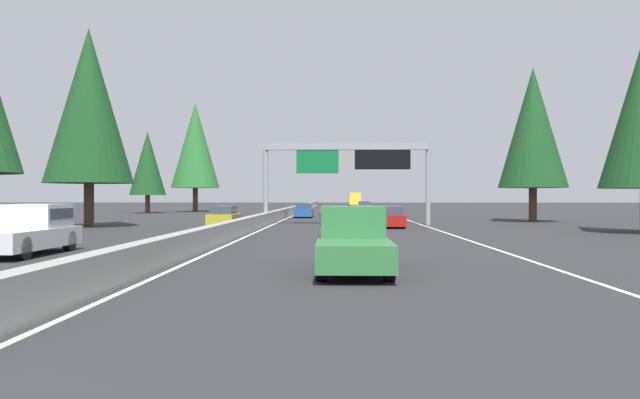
# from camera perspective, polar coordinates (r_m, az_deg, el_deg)

# --- Properties ---
(ground_plane) EXTENTS (320.00, 320.00, 0.00)m
(ground_plane) POSITION_cam_1_polar(r_m,az_deg,el_deg) (65.47, -2.98, -1.61)
(ground_plane) COLOR #262628
(median_barrier) EXTENTS (180.00, 0.56, 0.90)m
(median_barrier) POSITION_cam_1_polar(r_m,az_deg,el_deg) (85.42, -2.15, -0.86)
(median_barrier) COLOR gray
(median_barrier) RESTS_ON ground
(shoulder_stripe_right) EXTENTS (160.00, 0.16, 0.01)m
(shoulder_stripe_right) POSITION_cam_1_polar(r_m,az_deg,el_deg) (75.54, 6.36, -1.35)
(shoulder_stripe_right) COLOR silver
(shoulder_stripe_right) RESTS_ON ground
(shoulder_stripe_median) EXTENTS (160.00, 0.16, 0.01)m
(shoulder_stripe_median) POSITION_cam_1_polar(r_m,az_deg,el_deg) (75.42, -2.20, -1.35)
(shoulder_stripe_median) COLOR silver
(shoulder_stripe_median) RESTS_ON ground
(sign_gantry_overhead) EXTENTS (0.50, 12.68, 6.20)m
(sign_gantry_overhead) POSITION_cam_1_polar(r_m,az_deg,el_deg) (48.29, 2.62, 3.58)
(sign_gantry_overhead) COLOR gray
(sign_gantry_overhead) RESTS_ON ground
(pickup_near_right) EXTENTS (5.60, 2.00, 1.86)m
(pickup_near_right) POSITION_cam_1_polar(r_m,az_deg,el_deg) (18.38, 2.97, -3.59)
(pickup_near_right) COLOR #2D6B38
(pickup_near_right) RESTS_ON ground
(sedan_mid_right) EXTENTS (4.40, 1.80, 1.47)m
(sedan_mid_right) POSITION_cam_1_polar(r_m,az_deg,el_deg) (44.07, 6.30, -1.64)
(sedan_mid_right) COLOR maroon
(sedan_mid_right) RESTS_ON ground
(sedan_mid_center) EXTENTS (4.40, 1.80, 1.47)m
(sedan_mid_center) POSITION_cam_1_polar(r_m,az_deg,el_deg) (64.44, -1.48, -1.03)
(sedan_mid_center) COLOR #1E4793
(sedan_mid_center) RESTS_ON ground
(sedan_distant_a) EXTENTS (4.40, 1.80, 1.47)m
(sedan_distant_a) POSITION_cam_1_polar(r_m,az_deg,el_deg) (88.73, 3.98, -0.67)
(sedan_distant_a) COLOR #AD931E
(sedan_distant_a) RESTS_ON ground
(box_truck_distant_b) EXTENTS (8.50, 2.40, 2.95)m
(box_truck_distant_b) POSITION_cam_1_polar(r_m,az_deg,el_deg) (133.51, 3.11, 0.05)
(box_truck_distant_b) COLOR gold
(box_truck_distant_b) RESTS_ON ground
(oncoming_near) EXTENTS (5.60, 2.00, 1.86)m
(oncoming_near) POSITION_cam_1_polar(r_m,az_deg,el_deg) (25.99, -24.59, -2.48)
(oncoming_near) COLOR silver
(oncoming_near) RESTS_ON ground
(oncoming_far) EXTENTS (4.40, 1.80, 1.47)m
(oncoming_far) POSITION_cam_1_polar(r_m,az_deg,el_deg) (45.69, -8.60, -1.57)
(oncoming_far) COLOR #AD931E
(oncoming_far) RESTS_ON ground
(conifer_right_mid) EXTENTS (5.78, 5.78, 13.14)m
(conifer_right_mid) POSITION_cam_1_polar(r_m,az_deg,el_deg) (57.27, 18.56, 6.11)
(conifer_right_mid) COLOR #4C3823
(conifer_right_mid) RESTS_ON ground
(conifer_left_near) EXTENTS (6.19, 6.19, 14.06)m
(conifer_left_near) POSITION_cam_1_polar(r_m,az_deg,el_deg) (48.21, -20.03, 7.89)
(conifer_left_near) COLOR #4C3823
(conifer_left_near) RESTS_ON ground
(conifer_left_mid) EXTENTS (4.66, 4.66, 10.58)m
(conifer_left_mid) POSITION_cam_1_polar(r_m,az_deg,el_deg) (85.29, -15.21, 3.14)
(conifer_left_mid) COLOR #4C3823
(conifer_left_mid) RESTS_ON ground
(conifer_left_far) EXTENTS (6.72, 6.72, 15.27)m
(conifer_left_far) POSITION_cam_1_polar(r_m,az_deg,el_deg) (91.06, -11.13, 4.77)
(conifer_left_far) COLOR #4C3823
(conifer_left_far) RESTS_ON ground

